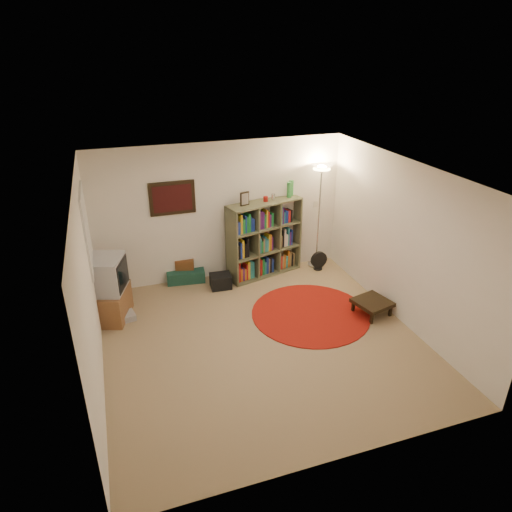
{
  "coord_description": "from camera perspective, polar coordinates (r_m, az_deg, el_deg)",
  "views": [
    {
      "loc": [
        -1.86,
        -5.24,
        3.99
      ],
      "look_at": [
        0.1,
        0.6,
        1.1
      ],
      "focal_mm": 32.0,
      "sensor_mm": 36.0,
      "label": 1
    }
  ],
  "objects": [
    {
      "name": "floor_lamp",
      "position": [
        8.49,
        8.11,
        8.97
      ],
      "size": [
        0.46,
        0.46,
        2.0
      ],
      "rotation": [
        0.0,
        0.0,
        0.24
      ],
      "color": "silver",
      "rests_on": "ground"
    },
    {
      "name": "tv_stand",
      "position": [
        7.47,
        -17.91,
        -4.02
      ],
      "size": [
        0.7,
        0.84,
        1.05
      ],
      "rotation": [
        0.0,
        0.0,
        -0.32
      ],
      "color": "brown",
      "rests_on": "ground"
    },
    {
      "name": "dvd_box",
      "position": [
        7.57,
        -16.09,
        -7.31
      ],
      "size": [
        0.35,
        0.31,
        0.1
      ],
      "rotation": [
        0.0,
        0.0,
        0.19
      ],
      "color": "#ABAAAE",
      "rests_on": "ground"
    },
    {
      "name": "wicker_basket",
      "position": [
        8.47,
        -8.9,
        -0.9
      ],
      "size": [
        0.38,
        0.31,
        0.19
      ],
      "rotation": [
        0.0,
        0.0,
        -0.25
      ],
      "color": "#5E3217",
      "rests_on": "suitcase"
    },
    {
      "name": "bookshelf",
      "position": [
        8.41,
        0.9,
        2.03
      ],
      "size": [
        1.48,
        0.76,
        1.71
      ],
      "rotation": [
        0.0,
        0.0,
        0.26
      ],
      "color": "brown",
      "rests_on": "ground"
    },
    {
      "name": "room",
      "position": [
        6.22,
        0.26,
        -0.9
      ],
      "size": [
        4.54,
        4.54,
        2.54
      ],
      "color": "#907654",
      "rests_on": "ground"
    },
    {
      "name": "suitcase",
      "position": [
        8.52,
        -8.8,
        -2.27
      ],
      "size": [
        0.73,
        0.52,
        0.22
      ],
      "rotation": [
        0.0,
        0.0,
        -0.12
      ],
      "color": "#153B30",
      "rests_on": "ground"
    },
    {
      "name": "side_table",
      "position": [
        7.59,
        14.33,
        -5.7
      ],
      "size": [
        0.63,
        0.63,
        0.24
      ],
      "rotation": [
        0.0,
        0.0,
        0.24
      ],
      "color": "black",
      "rests_on": "ground"
    },
    {
      "name": "floor_fan",
      "position": [
        8.84,
        7.84,
        -0.59
      ],
      "size": [
        0.33,
        0.18,
        0.37
      ],
      "rotation": [
        0.0,
        0.0,
        0.07
      ],
      "color": "black",
      "rests_on": "ground"
    },
    {
      "name": "duffel_bag",
      "position": [
        8.18,
        -4.44,
        -3.15
      ],
      "size": [
        0.38,
        0.32,
        0.25
      ],
      "rotation": [
        0.0,
        0.0,
        -0.06
      ],
      "color": "black",
      "rests_on": "ground"
    },
    {
      "name": "paper_towel",
      "position": [
        8.41,
        -2.78,
        -2.25
      ],
      "size": [
        0.15,
        0.15,
        0.25
      ],
      "rotation": [
        0.0,
        0.0,
        0.25
      ],
      "color": "white",
      "rests_on": "ground"
    },
    {
      "name": "red_rug",
      "position": [
        7.5,
        6.82,
        -7.14
      ],
      "size": [
        1.91,
        1.91,
        0.02
      ],
      "color": "maroon",
      "rests_on": "ground"
    }
  ]
}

